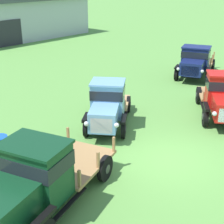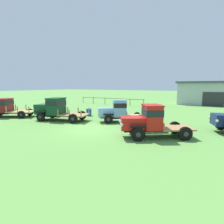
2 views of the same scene
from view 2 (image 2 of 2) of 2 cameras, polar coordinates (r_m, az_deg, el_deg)
ground_plane at (r=14.23m, az=-7.28°, el=-5.43°), size 240.00×240.00×0.00m
paddock_fence at (r=32.38m, az=-0.48°, el=4.01°), size 13.18×0.44×1.25m
vintage_truck_foreground_near at (r=22.78m, az=-31.94°, el=1.33°), size 5.58×4.28×2.05m
vintage_truck_second_in_line at (r=18.35m, az=-18.13°, el=1.12°), size 5.70×3.30×2.25m
vintage_truck_midrow_center at (r=16.60m, az=1.86°, el=0.51°), size 4.67×3.84×2.12m
vintage_truck_far_side at (r=11.85m, az=12.11°, el=-2.84°), size 4.86×3.94×2.20m
oil_drum_beside_row at (r=20.31m, az=-7.57°, el=-0.08°), size 0.62×0.62×0.81m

